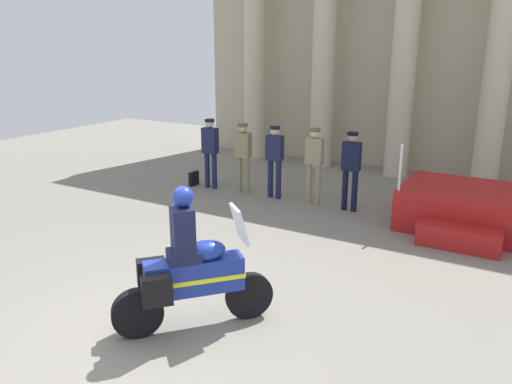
# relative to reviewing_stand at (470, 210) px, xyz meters

# --- Properties ---
(ground_plane) EXTENTS (28.00, 28.00, 0.00)m
(ground_plane) POSITION_rel_reviewing_stand_xyz_m (-2.81, -6.00, -0.40)
(ground_plane) COLOR gray
(colonnade_backdrop) EXTENTS (13.20, 1.51, 7.77)m
(colonnade_backdrop) POSITION_rel_reviewing_stand_xyz_m (-2.44, 4.14, 3.64)
(colonnade_backdrop) COLOR #B6AB91
(colonnade_backdrop) RESTS_ON ground_plane
(reviewing_stand) EXTENTS (2.59, 2.39, 1.72)m
(reviewing_stand) POSITION_rel_reviewing_stand_xyz_m (0.00, 0.00, 0.00)
(reviewing_stand) COLOR #A51919
(reviewing_stand) RESTS_ON ground_plane
(officer_in_row_0) EXTENTS (0.39, 0.24, 1.75)m
(officer_in_row_0) POSITION_rel_reviewing_stand_xyz_m (-6.10, -0.11, 0.64)
(officer_in_row_0) COLOR #191E42
(officer_in_row_0) RESTS_ON ground_plane
(officer_in_row_1) EXTENTS (0.39, 0.24, 1.70)m
(officer_in_row_1) POSITION_rel_reviewing_stand_xyz_m (-5.19, -0.04, 0.61)
(officer_in_row_1) COLOR #847A5B
(officer_in_row_1) RESTS_ON ground_plane
(officer_in_row_2) EXTENTS (0.39, 0.24, 1.70)m
(officer_in_row_2) POSITION_rel_reviewing_stand_xyz_m (-4.32, -0.05, 0.61)
(officer_in_row_2) COLOR #191E42
(officer_in_row_2) RESTS_ON ground_plane
(officer_in_row_3) EXTENTS (0.39, 0.24, 1.72)m
(officer_in_row_3) POSITION_rel_reviewing_stand_xyz_m (-3.35, 0.04, 0.62)
(officer_in_row_3) COLOR gray
(officer_in_row_3) RESTS_ON ground_plane
(officer_in_row_4) EXTENTS (0.39, 0.24, 1.73)m
(officer_in_row_4) POSITION_rel_reviewing_stand_xyz_m (-2.45, -0.06, 0.63)
(officer_in_row_4) COLOR black
(officer_in_row_4) RESTS_ON ground_plane
(motorcycle_with_rider) EXTENTS (1.47, 1.65, 1.90)m
(motorcycle_with_rider) POSITION_rel_reviewing_stand_xyz_m (-2.52, -5.64, 0.40)
(motorcycle_with_rider) COLOR black
(motorcycle_with_rider) RESTS_ON ground_plane
(briefcase_on_ground) EXTENTS (0.10, 0.32, 0.36)m
(briefcase_on_ground) POSITION_rel_reviewing_stand_xyz_m (-6.63, -0.14, -0.22)
(briefcase_on_ground) COLOR black
(briefcase_on_ground) RESTS_ON ground_plane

